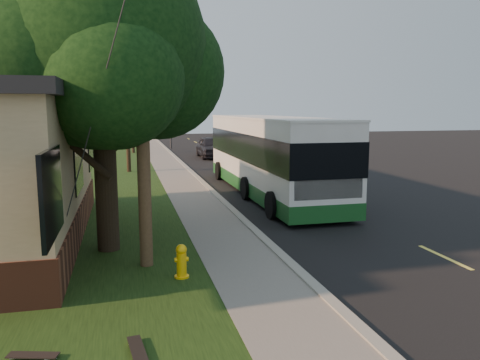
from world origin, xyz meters
name	(u,v)px	position (x,y,z in m)	size (l,w,h in m)	color
ground	(294,270)	(0.00, 0.00, 0.00)	(120.00, 120.00, 0.00)	black
road	(300,190)	(4.00, 10.00, 0.01)	(8.00, 80.00, 0.01)	black
curb	(214,193)	(0.00, 10.00, 0.06)	(0.25, 80.00, 0.12)	gray
sidewalk	(191,194)	(-1.00, 10.00, 0.04)	(2.00, 80.00, 0.08)	slate
grass_verge	(107,198)	(-4.50, 10.00, 0.04)	(5.00, 80.00, 0.07)	black
fire_hydrant	(181,261)	(-2.60, 0.00, 0.43)	(0.32, 0.32, 0.74)	yellow
utility_pole	(140,66)	(-3.31, 0.99, 4.63)	(2.86, 3.21, 9.07)	#473321
leafy_tree	(102,49)	(-4.17, 2.65, 5.17)	(6.30, 6.00, 7.80)	black
bare_tree_near	(128,136)	(-3.50, 18.00, 2.15)	(1.38, 1.21, 4.31)	black
bare_tree_far	(133,129)	(-3.00, 30.00, 2.00)	(1.38, 1.21, 4.03)	black
traffic_signal	(170,114)	(0.50, 34.00, 3.16)	(0.18, 0.22, 5.50)	#2D2D30
transit_bus	(269,153)	(2.36, 9.51, 1.79)	(2.86, 12.41, 3.36)	silver
skateboarder	(109,218)	(-4.17, 2.70, 0.86)	(0.57, 0.38, 1.57)	#450D1B
skateboard_main	(137,349)	(-3.63, -3.02, 0.13)	(0.31, 0.84, 0.08)	black
skateboard_spare	(33,356)	(-5.12, -2.83, 0.12)	(0.76, 0.38, 0.07)	black
distant_car	(211,147)	(2.72, 25.31, 0.82)	(1.93, 4.79, 1.63)	black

